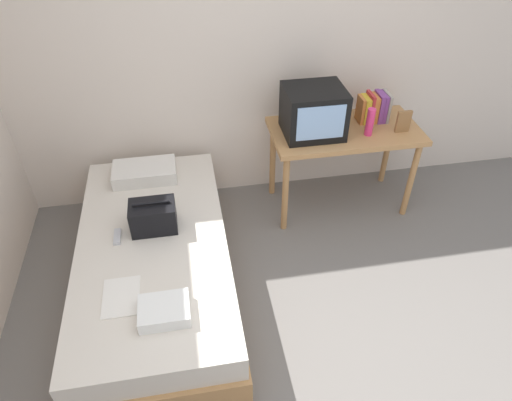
{
  "coord_description": "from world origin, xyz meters",
  "views": [
    {
      "loc": [
        -0.63,
        -1.38,
        2.55
      ],
      "look_at": [
        -0.19,
        1.1,
        0.51
      ],
      "focal_mm": 32.24,
      "sensor_mm": 36.0,
      "label": 1
    }
  ],
  "objects_px": {
    "tv": "(313,112)",
    "folded_towel": "(164,311)",
    "pillow": "(145,172)",
    "book_row": "(374,108)",
    "remote_dark": "(177,306)",
    "magazine": "(121,297)",
    "handbag": "(153,216)",
    "bed": "(156,265)",
    "remote_silver": "(117,237)",
    "water_bottle": "(370,122)",
    "desk": "(344,139)",
    "picture_frame": "(403,122)"
  },
  "relations": [
    {
      "from": "pillow",
      "to": "remote_dark",
      "type": "height_order",
      "value": "pillow"
    },
    {
      "from": "tv",
      "to": "remote_dark",
      "type": "bearing_deg",
      "value": -131.27
    },
    {
      "from": "desk",
      "to": "tv",
      "type": "distance_m",
      "value": 0.39
    },
    {
      "from": "water_bottle",
      "to": "remote_silver",
      "type": "distance_m",
      "value": 1.99
    },
    {
      "from": "handbag",
      "to": "folded_towel",
      "type": "distance_m",
      "value": 0.74
    },
    {
      "from": "water_bottle",
      "to": "remote_silver",
      "type": "height_order",
      "value": "water_bottle"
    },
    {
      "from": "picture_frame",
      "to": "magazine",
      "type": "xyz_separation_m",
      "value": [
        -2.11,
        -1.03,
        -0.37
      ]
    },
    {
      "from": "book_row",
      "to": "remote_silver",
      "type": "bearing_deg",
      "value": -159.89
    },
    {
      "from": "water_bottle",
      "to": "handbag",
      "type": "distance_m",
      "value": 1.73
    },
    {
      "from": "remote_silver",
      "to": "book_row",
      "type": "bearing_deg",
      "value": 20.11
    },
    {
      "from": "picture_frame",
      "to": "folded_towel",
      "type": "xyz_separation_m",
      "value": [
        -1.86,
        -1.2,
        -0.33
      ]
    },
    {
      "from": "picture_frame",
      "to": "tv",
      "type": "bearing_deg",
      "value": 171.31
    },
    {
      "from": "magazine",
      "to": "remote_dark",
      "type": "relative_size",
      "value": 1.86
    },
    {
      "from": "book_row",
      "to": "magazine",
      "type": "distance_m",
      "value": 2.34
    },
    {
      "from": "desk",
      "to": "remote_dark",
      "type": "xyz_separation_m",
      "value": [
        -1.38,
        -1.28,
        -0.18
      ]
    },
    {
      "from": "pillow",
      "to": "bed",
      "type": "bearing_deg",
      "value": -86.57
    },
    {
      "from": "book_row",
      "to": "folded_towel",
      "type": "distance_m",
      "value": 2.24
    },
    {
      "from": "remote_dark",
      "to": "book_row",
      "type": "bearing_deg",
      "value": 40.01
    },
    {
      "from": "water_bottle",
      "to": "handbag",
      "type": "height_order",
      "value": "water_bottle"
    },
    {
      "from": "water_bottle",
      "to": "folded_towel",
      "type": "height_order",
      "value": "water_bottle"
    },
    {
      "from": "book_row",
      "to": "magazine",
      "type": "height_order",
      "value": "book_row"
    },
    {
      "from": "pillow",
      "to": "folded_towel",
      "type": "xyz_separation_m",
      "value": [
        0.12,
        -1.34,
        -0.01
      ]
    },
    {
      "from": "tv",
      "to": "handbag",
      "type": "distance_m",
      "value": 1.4
    },
    {
      "from": "book_row",
      "to": "handbag",
      "type": "height_order",
      "value": "book_row"
    },
    {
      "from": "tv",
      "to": "handbag",
      "type": "relative_size",
      "value": 1.47
    },
    {
      "from": "picture_frame",
      "to": "magazine",
      "type": "distance_m",
      "value": 2.37
    },
    {
      "from": "water_bottle",
      "to": "picture_frame",
      "type": "relative_size",
      "value": 1.24
    },
    {
      "from": "pillow",
      "to": "handbag",
      "type": "height_order",
      "value": "handbag"
    },
    {
      "from": "tv",
      "to": "remote_dark",
      "type": "relative_size",
      "value": 2.82
    },
    {
      "from": "pillow",
      "to": "folded_towel",
      "type": "height_order",
      "value": "pillow"
    },
    {
      "from": "book_row",
      "to": "pillow",
      "type": "relative_size",
      "value": 0.49
    },
    {
      "from": "desk",
      "to": "remote_silver",
      "type": "relative_size",
      "value": 8.06
    },
    {
      "from": "pillow",
      "to": "magazine",
      "type": "bearing_deg",
      "value": -96.29
    },
    {
      "from": "handbag",
      "to": "magazine",
      "type": "distance_m",
      "value": 0.61
    },
    {
      "from": "folded_towel",
      "to": "water_bottle",
      "type": "bearing_deg",
      "value": 37.05
    },
    {
      "from": "remote_silver",
      "to": "desk",
      "type": "bearing_deg",
      "value": 19.96
    },
    {
      "from": "water_bottle",
      "to": "remote_silver",
      "type": "xyz_separation_m",
      "value": [
        -1.89,
        -0.52,
        -0.38
      ]
    },
    {
      "from": "tv",
      "to": "folded_towel",
      "type": "relative_size",
      "value": 1.57
    },
    {
      "from": "bed",
      "to": "pillow",
      "type": "height_order",
      "value": "pillow"
    },
    {
      "from": "desk",
      "to": "tv",
      "type": "bearing_deg",
      "value": -177.6
    },
    {
      "from": "book_row",
      "to": "pillow",
      "type": "distance_m",
      "value": 1.85
    },
    {
      "from": "desk",
      "to": "book_row",
      "type": "distance_m",
      "value": 0.34
    },
    {
      "from": "tv",
      "to": "folded_towel",
      "type": "bearing_deg",
      "value": -132.09
    },
    {
      "from": "bed",
      "to": "remote_silver",
      "type": "height_order",
      "value": "remote_silver"
    },
    {
      "from": "remote_dark",
      "to": "magazine",
      "type": "bearing_deg",
      "value": 157.27
    },
    {
      "from": "picture_frame",
      "to": "remote_dark",
      "type": "relative_size",
      "value": 1.12
    },
    {
      "from": "pillow",
      "to": "tv",
      "type": "bearing_deg",
      "value": -1.4
    },
    {
      "from": "pillow",
      "to": "desk",
      "type": "bearing_deg",
      "value": -0.73
    },
    {
      "from": "bed",
      "to": "remote_dark",
      "type": "height_order",
      "value": "remote_dark"
    },
    {
      "from": "tv",
      "to": "handbag",
      "type": "xyz_separation_m",
      "value": [
        -1.23,
        -0.57,
        -0.36
      ]
    }
  ]
}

